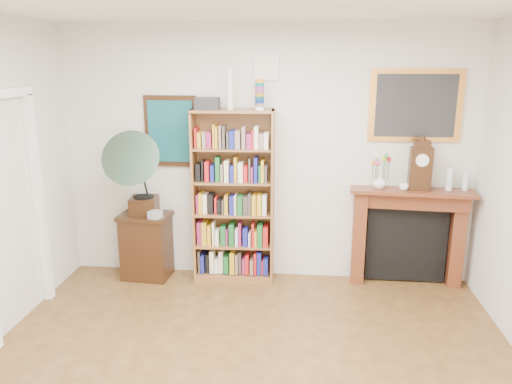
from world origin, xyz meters
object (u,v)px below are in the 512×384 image
flower_vase (380,182)px  gramophone (137,168)px  mantel_clock (420,166)px  cd_stack (155,215)px  side_cabinet (147,246)px  bottle_right (466,181)px  fireplace (408,228)px  bottle_left (449,179)px  bookshelf (233,188)px  teacup (404,187)px

flower_vase → gramophone: bearing=-175.5°
mantel_clock → cd_stack: bearing=-174.2°
side_cabinet → bottle_right: (3.44, 0.10, 0.81)m
fireplace → flower_vase: 0.62m
gramophone → bottle_left: 3.30m
bookshelf → cd_stack: bookshelf is taller
side_cabinet → flower_vase: (2.56, 0.09, 0.78)m
bottle_left → cd_stack: bearing=-176.0°
fireplace → flower_vase: (-0.34, -0.03, 0.52)m
fireplace → teacup: teacup is taller
bottle_left → bottle_right: size_ratio=1.20×
fireplace → cd_stack: bearing=-170.1°
bookshelf → teacup: (1.81, -0.01, 0.06)m
cd_stack → side_cabinet: bearing=141.8°
gramophone → fireplace: bearing=-1.4°
fireplace → bottle_left: bearing=-0.3°
mantel_clock → teacup: mantel_clock is taller
gramophone → cd_stack: (0.18, -0.02, -0.50)m
side_cabinet → gramophone: size_ratio=0.78×
fireplace → bottle_right: bearing=2.7°
bookshelf → gramophone: 1.04m
mantel_clock → flower_vase: size_ratio=3.65×
side_cabinet → mantel_clock: (2.96, 0.07, 0.96)m
gramophone → teacup: bearing=-3.1°
teacup → bottle_left: (0.47, 0.06, 0.08)m
teacup → bottle_left: bottle_left is taller
mantel_clock → flower_vase: bearing=178.9°
side_cabinet → fireplace: fireplace is taller
side_cabinet → mantel_clock: 3.11m
cd_stack → bottle_left: bottle_left is taller
side_cabinet → cd_stack: 0.46m
gramophone → bottle_right: size_ratio=4.83×
gramophone → flower_vase: size_ratio=6.74×
gramophone → mantel_clock: 2.98m
cd_stack → teacup: 2.66m
side_cabinet → teacup: (2.80, 0.03, 0.75)m
side_cabinet → bottle_right: bottle_right is taller
teacup → fireplace: bearing=43.6°
cd_stack → flower_vase: 2.44m
cd_stack → gramophone: bearing=174.3°
cd_stack → bottle_left: (3.11, 0.22, 0.41)m
mantel_clock → bottle_right: size_ratio=2.61×
flower_vase → bottle_right: size_ratio=0.72×
gramophone → teacup: 2.82m
bookshelf → teacup: size_ratio=22.61×
gramophone → side_cabinet: bearing=74.3°
mantel_clock → flower_vase: 0.44m
side_cabinet → fireplace: (2.89, 0.12, 0.26)m
bottle_left → bottle_right: bottle_left is taller
bookshelf → fireplace: size_ratio=1.68×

